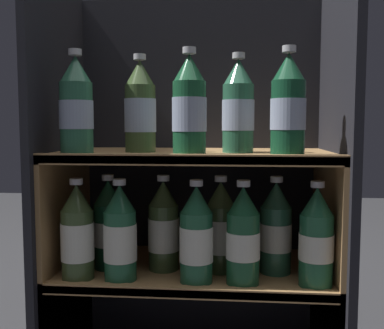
# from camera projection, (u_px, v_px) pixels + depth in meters

# --- Properties ---
(fridge_back_wall) EXTENTS (0.73, 0.02, 0.99)m
(fridge_back_wall) POSITION_uv_depth(u_px,v_px,m) (199.00, 170.00, 1.33)
(fridge_back_wall) COLOR black
(fridge_back_wall) RESTS_ON ground_plane
(fridge_side_left) EXTENTS (0.02, 0.39, 0.99)m
(fridge_side_left) POSITION_uv_depth(u_px,v_px,m) (60.00, 176.00, 1.18)
(fridge_side_left) COLOR black
(fridge_side_left) RESTS_ON ground_plane
(fridge_side_right) EXTENTS (0.02, 0.39, 0.99)m
(fridge_side_right) POSITION_uv_depth(u_px,v_px,m) (335.00, 179.00, 1.12)
(fridge_side_right) COLOR black
(fridge_side_right) RESTS_ON ground_plane
(shelf_lower) EXTENTS (0.69, 0.35, 0.27)m
(shelf_lower) POSITION_uv_depth(u_px,v_px,m) (193.00, 285.00, 1.16)
(shelf_lower) COLOR #9E7547
(shelf_lower) RESTS_ON ground_plane
(shelf_upper) EXTENTS (0.69, 0.35, 0.57)m
(shelf_upper) POSITION_uv_depth(u_px,v_px,m) (194.00, 209.00, 1.15)
(shelf_upper) COLOR #9E7547
(shelf_upper) RESTS_ON ground_plane
(bottle_upper_front_0) EXTENTS (0.08, 0.08, 0.24)m
(bottle_upper_front_0) POSITION_uv_depth(u_px,v_px,m) (76.00, 108.00, 1.04)
(bottle_upper_front_0) COLOR #285B42
(bottle_upper_front_0) RESTS_ON shelf_upper
(bottle_upper_front_1) EXTENTS (0.08, 0.08, 0.24)m
(bottle_upper_front_1) POSITION_uv_depth(u_px,v_px,m) (190.00, 108.00, 1.01)
(bottle_upper_front_1) COLOR #194C2D
(bottle_upper_front_1) RESTS_ON shelf_upper
(bottle_upper_front_2) EXTENTS (0.08, 0.08, 0.24)m
(bottle_upper_front_2) POSITION_uv_depth(u_px,v_px,m) (288.00, 107.00, 0.99)
(bottle_upper_front_2) COLOR #144228
(bottle_upper_front_2) RESTS_ON shelf_upper
(bottle_upper_back_0) EXTENTS (0.08, 0.08, 0.24)m
(bottle_upper_back_0) POSITION_uv_depth(u_px,v_px,m) (140.00, 109.00, 1.11)
(bottle_upper_back_0) COLOR #384C28
(bottle_upper_back_0) RESTS_ON shelf_upper
(bottle_upper_back_1) EXTENTS (0.08, 0.08, 0.24)m
(bottle_upper_back_1) POSITION_uv_depth(u_px,v_px,m) (238.00, 109.00, 1.09)
(bottle_upper_back_1) COLOR #285B42
(bottle_upper_back_1) RESTS_ON shelf_upper
(bottle_lower_front_0) EXTENTS (0.08, 0.08, 0.24)m
(bottle_lower_front_0) POSITION_uv_depth(u_px,v_px,m) (77.00, 235.00, 1.06)
(bottle_lower_front_0) COLOR #384C28
(bottle_lower_front_0) RESTS_ON shelf_lower
(bottle_lower_front_1) EXTENTS (0.08, 0.08, 0.24)m
(bottle_lower_front_1) POSITION_uv_depth(u_px,v_px,m) (120.00, 236.00, 1.05)
(bottle_lower_front_1) COLOR #1E5638
(bottle_lower_front_1) RESTS_ON shelf_lower
(bottle_lower_front_2) EXTENTS (0.08, 0.08, 0.24)m
(bottle_lower_front_2) POSITION_uv_depth(u_px,v_px,m) (196.00, 237.00, 1.04)
(bottle_lower_front_2) COLOR #1E5638
(bottle_lower_front_2) RESTS_ON shelf_lower
(bottle_lower_front_3) EXTENTS (0.08, 0.08, 0.24)m
(bottle_lower_front_3) POSITION_uv_depth(u_px,v_px,m) (243.00, 238.00, 1.03)
(bottle_lower_front_3) COLOR #194C2D
(bottle_lower_front_3) RESTS_ON shelf_lower
(bottle_lower_front_4) EXTENTS (0.08, 0.08, 0.24)m
(bottle_lower_front_4) POSITION_uv_depth(u_px,v_px,m) (316.00, 239.00, 1.01)
(bottle_lower_front_4) COLOR #1E5638
(bottle_lower_front_4) RESTS_ON shelf_lower
(bottle_lower_back_0) EXTENTS (0.08, 0.08, 0.24)m
(bottle_lower_back_0) POSITION_uv_depth(u_px,v_px,m) (109.00, 226.00, 1.14)
(bottle_lower_back_0) COLOR #144228
(bottle_lower_back_0) RESTS_ON shelf_lower
(bottle_lower_back_1) EXTENTS (0.08, 0.08, 0.24)m
(bottle_lower_back_1) POSITION_uv_depth(u_px,v_px,m) (164.00, 228.00, 1.13)
(bottle_lower_back_1) COLOR #384C28
(bottle_lower_back_1) RESTS_ON shelf_lower
(bottle_lower_back_2) EXTENTS (0.08, 0.08, 0.24)m
(bottle_lower_back_2) POSITION_uv_depth(u_px,v_px,m) (221.00, 229.00, 1.12)
(bottle_lower_back_2) COLOR #384C28
(bottle_lower_back_2) RESTS_ON shelf_lower
(bottle_lower_back_3) EXTENTS (0.08, 0.08, 0.24)m
(bottle_lower_back_3) POSITION_uv_depth(u_px,v_px,m) (276.00, 230.00, 1.11)
(bottle_lower_back_3) COLOR #285B42
(bottle_lower_back_3) RESTS_ON shelf_lower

